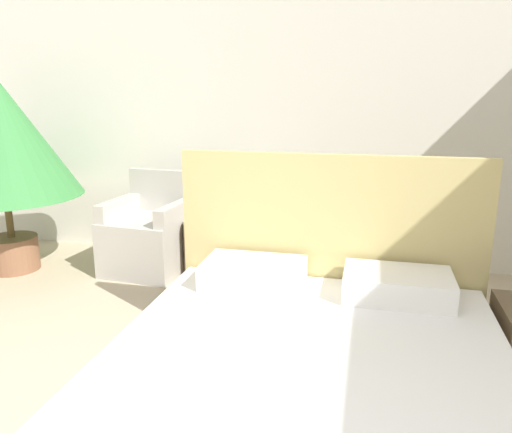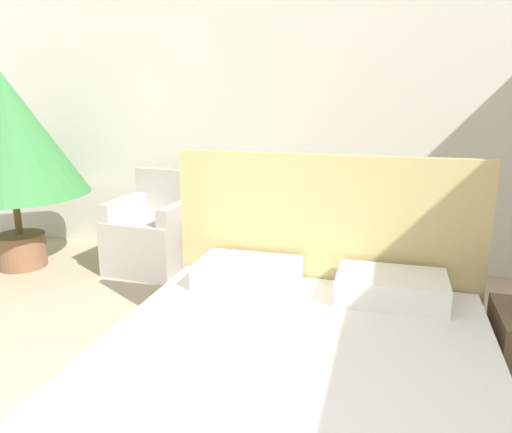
% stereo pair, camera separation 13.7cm
% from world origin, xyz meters
% --- Properties ---
extents(wall_back, '(10.00, 0.06, 2.90)m').
position_xyz_m(wall_back, '(0.00, 3.90, 1.45)').
color(wall_back, silver).
rests_on(wall_back, ground_plane).
extents(bed, '(1.77, 2.02, 1.21)m').
position_xyz_m(bed, '(0.64, 1.30, 0.28)').
color(bed, brown).
rests_on(bed, ground_plane).
extents(armchair_near_window_left, '(0.72, 0.73, 0.86)m').
position_xyz_m(armchair_near_window_left, '(-1.01, 3.29, 0.29)').
color(armchair_near_window_left, '#B7B2A8').
rests_on(armchair_near_window_left, ground_plane).
extents(armchair_near_window_right, '(0.67, 0.68, 0.86)m').
position_xyz_m(armchair_near_window_right, '(0.05, 3.29, 0.29)').
color(armchair_near_window_right, '#B7B2A8').
rests_on(armchair_near_window_right, ground_plane).
extents(side_table, '(0.40, 0.40, 0.47)m').
position_xyz_m(side_table, '(-0.49, 3.30, 0.23)').
color(side_table, brown).
rests_on(side_table, ground_plane).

